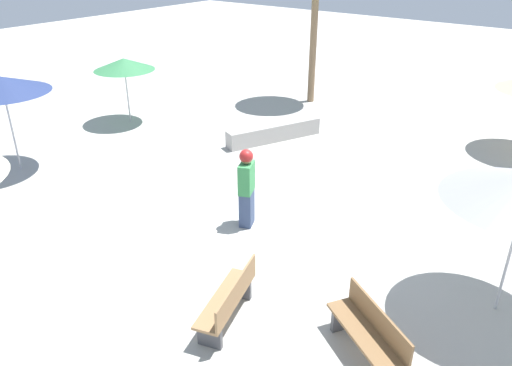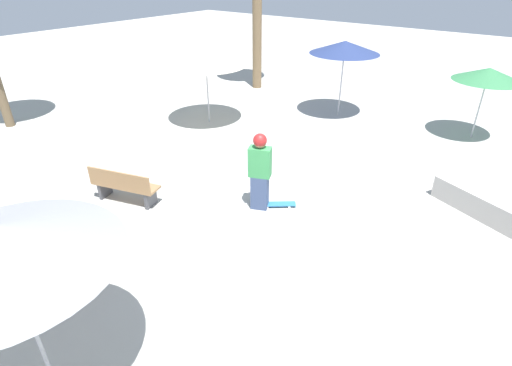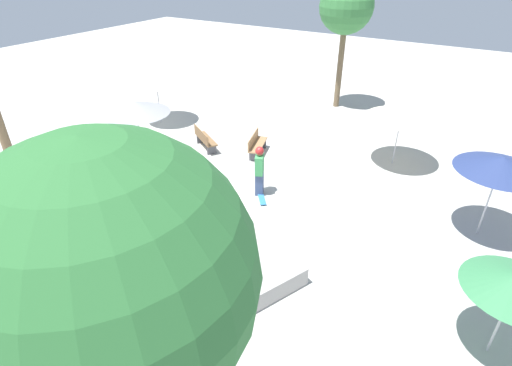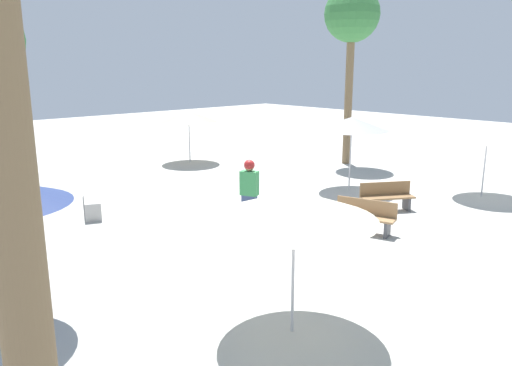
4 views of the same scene
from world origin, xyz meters
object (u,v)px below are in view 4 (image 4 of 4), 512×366
Objects in this scene: skateboard at (234,221)px; palm_tree_left at (352,18)px; shade_umbrella_cream at (294,205)px; bench_near at (387,197)px; shade_umbrella_tan at (189,116)px; shade_umbrella_grey at (352,124)px; skater_main at (249,189)px; bench_far at (364,216)px; concrete_ledge at (91,199)px; shade_umbrella_white at (488,132)px.

palm_tree_left is (-3.11, 9.21, 6.07)m from skateboard.
shade_umbrella_cream is (4.99, -3.06, 2.09)m from skateboard.
bench_near is 7.87m from shade_umbrella_cream.
shade_umbrella_tan is at bearing -134.60° from palm_tree_left.
skateboard is 5.83m from shade_umbrella_grey.
shade_umbrella_cream is at bearing 109.47° from skateboard.
shade_umbrella_tan reaches higher than skater_main.
palm_tree_left reaches higher than shade_umbrella_tan.
palm_tree_left reaches higher than shade_umbrella_cream.
shade_umbrella_tan reaches higher than bench_far.
skater_main is at bearing -85.29° from shade_umbrella_grey.
concrete_ledge is at bearing -118.08° from shade_umbrella_grey.
palm_tree_left is at bearing 128.12° from shade_umbrella_grey.
palm_tree_left reaches higher than bench_far.
bench_far is 0.65× the size of shade_umbrella_grey.
bench_near and bench_far have the same top height.
bench_far is 0.67× the size of shade_umbrella_white.
concrete_ledge is at bearing -11.22° from skateboard.
bench_near is at bearing 111.31° from shade_umbrella_cream.
shade_umbrella_white is at bearing 97.98° from shade_umbrella_cream.
shade_umbrella_tan is at bearing 120.74° from concrete_ledge.
shade_umbrella_grey reaches higher than skater_main.
shade_umbrella_grey reaches higher than bench_far.
palm_tree_left is (1.03, 11.39, 5.87)m from concrete_ledge.
bench_far is 11.00m from palm_tree_left.
skater_main is 4.29m from bench_near.
shade_umbrella_cream reaches higher than bench_near.
shade_umbrella_grey is (-3.00, 3.41, 1.88)m from bench_far.
palm_tree_left is (-3.43, 8.93, 5.17)m from skater_main.
shade_umbrella_cream is 0.35× the size of palm_tree_left.
skater_main is 9.27m from shade_umbrella_tan.
shade_umbrella_cream reaches higher than skater_main.
skateboard is 11.46m from palm_tree_left.
bench_near is at bearing -28.97° from shade_umbrella_grey.
shade_umbrella_tan is at bearing 150.54° from shade_umbrella_cream.
shade_umbrella_tan is (-7.98, 4.27, 2.01)m from skateboard.
concrete_ledge is at bearing 174.55° from shade_umbrella_cream.
shade_umbrella_white is (7.61, 9.98, 1.88)m from concrete_ledge.
palm_tree_left is at bearing -101.99° from bench_near.
shade_umbrella_cream reaches higher than concrete_ledge.
palm_tree_left reaches higher than skateboard.
shade_umbrella_white is at bearing -167.08° from bench_near.
palm_tree_left is at bearing 84.85° from concrete_ledge.
shade_umbrella_cream is (9.13, -0.87, 1.89)m from concrete_ledge.
shade_umbrella_tan is 11.98m from shade_umbrella_white.
shade_umbrella_cream is at bearing -29.46° from shade_umbrella_tan.
shade_umbrella_white reaches higher than shade_umbrella_tan.
bench_far is 6.10m from shade_umbrella_white.
skateboard is 8.78m from shade_umbrella_white.
shade_umbrella_cream is at bearing 120.85° from skater_main.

